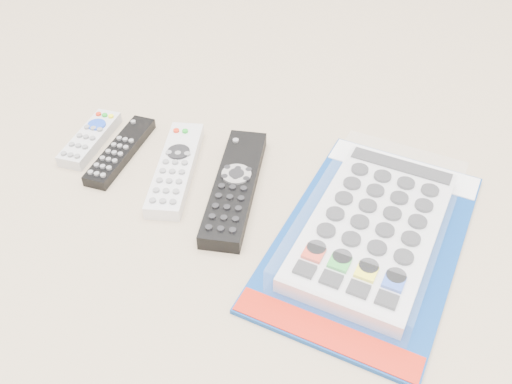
% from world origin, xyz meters
% --- Properties ---
extents(remote_small_grey, '(0.04, 0.13, 0.02)m').
position_xyz_m(remote_small_grey, '(-0.21, 0.08, 0.01)').
color(remote_small_grey, '#B5B5B7').
rests_on(remote_small_grey, ground).
extents(remote_slim_black, '(0.04, 0.16, 0.02)m').
position_xyz_m(remote_slim_black, '(-0.16, 0.06, 0.01)').
color(remote_slim_black, black).
rests_on(remote_slim_black, ground).
extents(remote_silver_dvd, '(0.08, 0.20, 0.02)m').
position_xyz_m(remote_silver_dvd, '(-0.06, 0.05, 0.01)').
color(remote_silver_dvd, silver).
rests_on(remote_silver_dvd, ground).
extents(remote_large_black, '(0.08, 0.23, 0.02)m').
position_xyz_m(remote_large_black, '(0.03, 0.03, 0.01)').
color(remote_large_black, black).
rests_on(remote_large_black, ground).
extents(jumbo_remote_packaged, '(0.27, 0.38, 0.05)m').
position_xyz_m(jumbo_remote_packaged, '(0.22, -0.00, 0.02)').
color(jumbo_remote_packaged, navy).
rests_on(jumbo_remote_packaged, ground).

